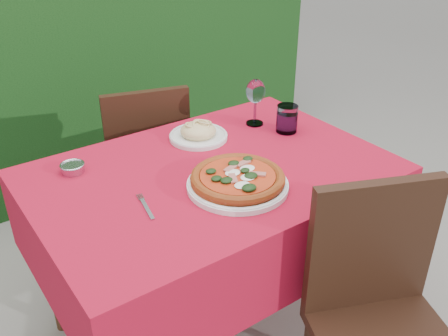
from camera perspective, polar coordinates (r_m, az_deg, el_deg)
ground at (r=2.24m, az=-1.21°, el=-17.02°), size 60.00×60.00×0.00m
hedge at (r=3.05m, az=-18.54°, el=14.41°), size 3.20×0.55×1.78m
dining_table at (r=1.86m, az=-1.40°, el=-4.17°), size 1.26×0.86×0.75m
chair_near at (r=1.63m, az=17.38°, el=-15.06°), size 0.53×0.53×0.90m
chair_far at (r=2.44m, az=-8.85°, el=1.30°), size 0.48×0.48×0.86m
pizza_plate at (r=1.65m, az=1.57°, el=-1.41°), size 0.34×0.34×0.06m
pasta_plate at (r=2.00m, az=-2.95°, el=4.01°), size 0.23×0.23×0.07m
water_glass at (r=2.06m, az=7.20°, el=5.46°), size 0.09×0.09×0.11m
wine_glass at (r=2.08m, az=3.63°, el=8.53°), size 0.08×0.08×0.20m
fork at (r=1.58m, az=-8.77°, el=-4.65°), size 0.05×0.17×0.00m
steel_ramekin at (r=1.83m, az=-16.90°, el=-0.05°), size 0.08×0.08×0.03m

